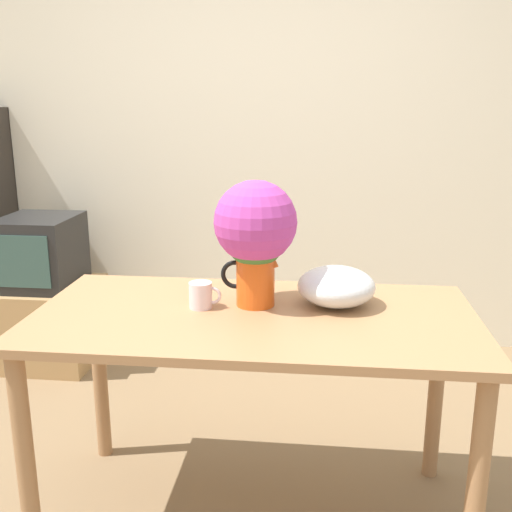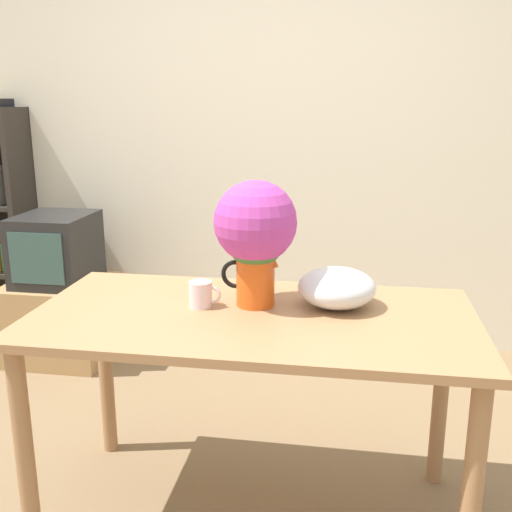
% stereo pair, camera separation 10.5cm
% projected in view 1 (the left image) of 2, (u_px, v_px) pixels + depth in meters
% --- Properties ---
extents(wall_back, '(8.00, 0.05, 2.60)m').
position_uv_depth(wall_back, '(256.00, 134.00, 3.60)').
color(wall_back, '#EDE5CC').
rests_on(wall_back, ground_plane).
extents(table, '(1.51, 0.77, 0.80)m').
position_uv_depth(table, '(254.00, 343.00, 2.06)').
color(table, '#A3754C').
rests_on(table, ground_plane).
extents(flower_vase, '(0.29, 0.29, 0.44)m').
position_uv_depth(flower_vase, '(255.00, 232.00, 2.05)').
color(flower_vase, '#E05619').
rests_on(flower_vase, table).
extents(coffee_mug, '(0.11, 0.08, 0.09)m').
position_uv_depth(coffee_mug, '(201.00, 295.00, 2.08)').
color(coffee_mug, silver).
rests_on(coffee_mug, table).
extents(white_bowl, '(0.27, 0.27, 0.14)m').
position_uv_depth(white_bowl, '(336.00, 286.00, 2.10)').
color(white_bowl, silver).
rests_on(white_bowl, table).
extents(tv_stand, '(0.57, 0.53, 0.46)m').
position_uv_depth(tv_stand, '(47.00, 322.00, 3.51)').
color(tv_stand, tan).
rests_on(tv_stand, ground_plane).
extents(tv_set, '(0.40, 0.46, 0.40)m').
position_uv_depth(tv_set, '(40.00, 251.00, 3.40)').
color(tv_set, black).
rests_on(tv_set, tv_stand).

